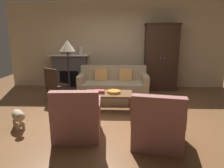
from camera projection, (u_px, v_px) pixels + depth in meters
The scene contains 16 objects.
ground_plane at pixel (115, 113), 4.56m from camera, with size 9.60×9.60×0.00m, color brown.
back_wall at pixel (117, 45), 6.72m from camera, with size 7.20×0.10×2.80m, color beige.
fireplace at pixel (70, 71), 6.72m from camera, with size 1.26×0.48×1.12m.
armoire at pixel (161, 57), 6.43m from camera, with size 1.06×0.57×2.08m.
couch at pixel (113, 86), 5.77m from camera, with size 1.93×0.87×0.86m.
coffee_table at pixel (108, 95), 4.69m from camera, with size 1.10×0.60×0.42m.
fruit_bowl at pixel (114, 92), 4.66m from camera, with size 0.30×0.30×0.06m, color orange.
book_stack at pixel (99, 92), 4.67m from camera, with size 0.26×0.20×0.07m.
mantel_vase_terracotta at pixel (64, 51), 6.56m from camera, with size 0.10×0.10×0.21m, color #A86042.
mantel_vase_slate at pixel (69, 51), 6.56m from camera, with size 0.11×0.11×0.19m, color #565B66.
mantel_vase_cream at pixel (81, 51), 6.54m from camera, with size 0.13×0.13×0.24m, color beige.
armchair_near_left at pixel (77, 119), 3.46m from camera, with size 0.82×0.82×0.88m.
armchair_near_right at pixel (157, 126), 3.20m from camera, with size 0.90×0.90×0.88m.
side_chair_wooden at pixel (55, 83), 5.27m from camera, with size 0.60×0.60×0.90m.
floor_lamp at pixel (68, 50), 4.68m from camera, with size 0.36×0.36×1.62m.
dog at pixel (18, 116), 3.77m from camera, with size 0.43×0.48×0.39m.
Camera 1 is at (0.10, -4.28, 1.70)m, focal length 32.47 mm.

